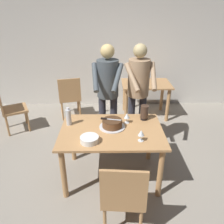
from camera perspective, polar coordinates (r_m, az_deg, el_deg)
ground_plane at (r=3.30m, az=-0.09°, el=-15.89°), size 14.00×14.00×0.00m
back_wall at (r=5.14m, az=-0.48°, el=16.39°), size 10.00×0.12×2.70m
main_dining_table at (r=2.92m, az=-0.10°, el=-6.66°), size 1.32×0.91×0.75m
cake_on_platter at (r=2.89m, az=0.04°, el=-3.06°), size 0.34×0.34×0.11m
cake_knife at (r=2.88m, az=-1.36°, el=-1.79°), size 0.27×0.08×0.02m
plate_stack at (r=2.62m, az=-5.82°, el=-7.02°), size 0.22×0.22×0.07m
wine_glass_near at (r=2.61m, az=7.54°, el=-5.45°), size 0.08×0.08×0.14m
wine_glass_far at (r=2.98m, az=3.87°, el=-1.04°), size 0.08×0.08×0.14m
water_bottle at (r=2.98m, az=-11.12°, el=-1.25°), size 0.07×0.07×0.25m
hurricane_lamp at (r=3.10m, az=8.32°, el=-0.12°), size 0.11×0.11×0.21m
person_cutting_cake at (r=3.32m, az=-1.11°, el=6.09°), size 0.47×0.56×1.72m
person_standing_beside at (r=3.38m, az=6.82°, el=6.26°), size 0.46×0.57×1.72m
chair_near_side at (r=2.37m, az=2.95°, el=-20.40°), size 0.47×0.47×0.90m
background_table at (r=4.72m, az=8.69°, el=5.51°), size 1.00×0.70×0.74m
background_chair_0 at (r=4.52m, az=-24.90°, el=1.14°), size 0.59×0.59×0.90m
background_chair_1 at (r=4.69m, az=-10.84°, el=4.08°), size 0.53×0.53×0.90m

